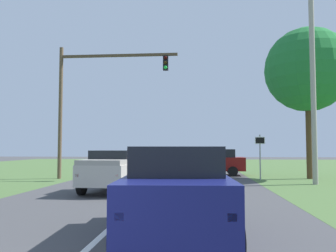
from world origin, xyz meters
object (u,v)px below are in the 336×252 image
Objects in this scene: oak_tree_right at (307,70)px; traffic_light at (89,92)px; pickup_truck_lead at (114,170)px; keep_moving_sign at (260,151)px; utility_pole_right at (313,87)px; crossing_suv_far at (212,162)px; red_suv_near at (177,189)px.

traffic_light is at bearing -175.14° from oak_tree_right.
pickup_truck_lead is 8.09m from traffic_light.
keep_moving_sign is 0.29× the size of oak_tree_right.
utility_pole_right reaches higher than traffic_light.
crossing_suv_far is (4.77, 9.59, 0.01)m from pickup_truck_lead.
crossing_suv_far is 8.93m from utility_pole_right.
keep_moving_sign is (7.50, 5.99, 0.79)m from pickup_truck_lead.
pickup_truck_lead is 11.44m from utility_pole_right.
red_suv_near is 8.59m from pickup_truck_lead.
red_suv_near is 17.59m from crossing_suv_far.
traffic_light is 13.91m from oak_tree_right.
keep_moving_sign is at bearing 0.24° from traffic_light.
oak_tree_right is at bearing -22.50° from crossing_suv_far.
pickup_truck_lead is (-3.29, 7.94, -0.08)m from red_suv_near.
oak_tree_right is 8.76m from crossing_suv_far.
red_suv_near reaches higher than pickup_truck_lead.
crossing_suv_far is at bearing 24.93° from traffic_light.
crossing_suv_far is at bearing 63.57° from pickup_truck_lead.
utility_pole_right reaches higher than crossing_suv_far.
utility_pole_right is (9.96, 3.70, 4.25)m from pickup_truck_lead.
traffic_light is at bearing 117.26° from pickup_truck_lead.
traffic_light is at bearing -179.76° from keep_moving_sign.
red_suv_near is at bearing -116.30° from oak_tree_right.
utility_pole_right is at bearing -48.60° from crossing_suv_far.
crossing_suv_far is (-2.73, 3.60, -0.78)m from keep_moving_sign.
utility_pole_right is at bearing 60.15° from red_suv_near.
pickup_truck_lead is at bearing -62.74° from traffic_light.
crossing_suv_far is at bearing 157.50° from oak_tree_right.
red_suv_near is at bearing -119.85° from utility_pole_right.
keep_moving_sign is (10.57, 0.04, -3.75)m from traffic_light.
red_suv_near is at bearing -67.51° from pickup_truck_lead.
red_suv_near is at bearing -106.83° from keep_moving_sign.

